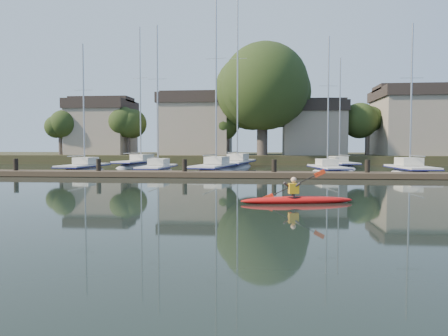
# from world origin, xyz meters

# --- Properties ---
(ground) EXTENTS (160.00, 160.00, 0.00)m
(ground) POSITION_xyz_m (0.00, 0.00, 0.00)
(ground) COLOR black
(ground) RESTS_ON ground
(kayak) EXTENTS (4.26, 1.37, 1.35)m
(kayak) POSITION_xyz_m (3.61, 1.28, 0.16)
(kayak) COLOR red
(kayak) RESTS_ON ground
(dock) EXTENTS (34.00, 2.00, 1.80)m
(dock) POSITION_xyz_m (0.00, 14.00, 0.20)
(dock) COLOR #443327
(dock) RESTS_ON ground
(sailboat_0) EXTENTS (2.46, 7.36, 11.51)m
(sailboat_0) POSITION_xyz_m (-12.23, 18.96, -0.19)
(sailboat_0) COLOR silver
(sailboat_0) RESTS_ON ground
(sailboat_1) EXTENTS (1.99, 7.72, 12.59)m
(sailboat_1) POSITION_xyz_m (-5.98, 18.35, -0.17)
(sailboat_1) COLOR silver
(sailboat_1) RESTS_ON ground
(sailboat_2) EXTENTS (3.61, 9.53, 15.40)m
(sailboat_2) POSITION_xyz_m (-1.54, 19.22, -0.19)
(sailboat_2) COLOR silver
(sailboat_2) RESTS_ON ground
(sailboat_3) EXTENTS (2.96, 7.39, 11.59)m
(sailboat_3) POSITION_xyz_m (7.20, 19.01, -0.17)
(sailboat_3) COLOR silver
(sailboat_3) RESTS_ON ground
(sailboat_4) EXTENTS (2.49, 7.30, 12.26)m
(sailboat_4) POSITION_xyz_m (12.93, 17.83, -0.20)
(sailboat_4) COLOR silver
(sailboat_4) RESTS_ON ground
(sailboat_5) EXTENTS (3.92, 9.43, 15.21)m
(sailboat_5) POSITION_xyz_m (-10.17, 27.72, -0.19)
(sailboat_5) COLOR silver
(sailboat_5) RESTS_ON ground
(sailboat_6) EXTENTS (3.82, 11.36, 17.72)m
(sailboat_6) POSITION_xyz_m (-0.33, 26.52, -0.21)
(sailboat_6) COLOR silver
(sailboat_6) RESTS_ON ground
(sailboat_7) EXTENTS (3.20, 7.42, 11.61)m
(sailboat_7) POSITION_xyz_m (9.49, 27.60, -0.17)
(sailboat_7) COLOR silver
(sailboat_7) RESTS_ON ground
(shore) EXTENTS (90.00, 25.25, 12.75)m
(shore) POSITION_xyz_m (1.61, 40.29, 3.23)
(shore) COLOR #2D351A
(shore) RESTS_ON ground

